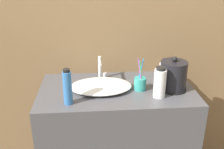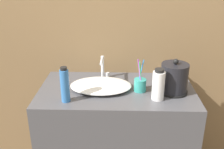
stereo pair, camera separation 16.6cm
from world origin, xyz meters
TOP-DOWN VIEW (x-y plane):
  - wall_back at (0.00, 0.57)m, footprint 6.00×0.04m
  - vanity_counter at (0.00, 0.28)m, footprint 1.01×0.55m
  - sink_basin at (-0.10, 0.27)m, footprint 0.40×0.28m
  - faucet at (-0.10, 0.43)m, footprint 0.06×0.15m
  - electric_kettle at (0.36, 0.24)m, footprint 0.18×0.18m
  - toothbrush_cup at (0.15, 0.25)m, footprint 0.08×0.08m
  - lotion_bottle at (0.35, 0.43)m, footprint 0.07×0.07m
  - shampoo_bottle at (0.25, 0.14)m, footprint 0.07×0.07m
  - mouthwash_bottle at (-0.30, 0.10)m, footprint 0.05×0.05m

SIDE VIEW (x-z plane):
  - vanity_counter at x=0.00m, z-range 0.00..0.92m
  - sink_basin at x=-0.10m, z-range 0.92..0.96m
  - toothbrush_cup at x=0.15m, z-range 0.85..1.07m
  - lotion_bottle at x=0.35m, z-range 0.90..1.04m
  - electric_kettle at x=0.36m, z-range 0.89..1.12m
  - shampoo_bottle at x=0.25m, z-range 0.91..1.11m
  - faucet at x=-0.10m, z-range 0.93..1.09m
  - mouthwash_bottle at x=-0.30m, z-range 0.91..1.13m
  - wall_back at x=0.00m, z-range 0.00..2.60m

